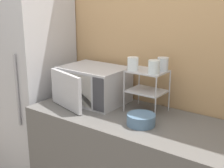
% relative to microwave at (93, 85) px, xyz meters
% --- Properties ---
extents(wall_back, '(8.00, 0.06, 2.60)m').
position_rel_microwave_xyz_m(wall_back, '(0.53, 0.30, 0.24)').
color(wall_back, tan).
rests_on(wall_back, ground_plane).
extents(microwave, '(0.54, 0.53, 0.30)m').
position_rel_microwave_xyz_m(microwave, '(0.00, 0.00, 0.00)').
color(microwave, '#ADADB2').
rests_on(microwave, counter).
extents(dish_rack, '(0.29, 0.23, 0.33)m').
position_rel_microwave_xyz_m(dish_rack, '(0.48, 0.08, 0.09)').
color(dish_rack, '#B2B2B7').
rests_on(dish_rack, counter).
extents(glass_front_left, '(0.08, 0.08, 0.10)m').
position_rel_microwave_xyz_m(glass_front_left, '(0.39, 0.02, 0.23)').
color(glass_front_left, silver).
rests_on(glass_front_left, dish_rack).
extents(glass_back_right, '(0.08, 0.08, 0.10)m').
position_rel_microwave_xyz_m(glass_back_right, '(0.57, 0.14, 0.23)').
color(glass_back_right, silver).
rests_on(glass_back_right, dish_rack).
extents(glass_front_right, '(0.08, 0.08, 0.10)m').
position_rel_microwave_xyz_m(glass_front_right, '(0.57, 0.02, 0.23)').
color(glass_front_right, silver).
rests_on(glass_front_right, dish_rack).
extents(bowl, '(0.20, 0.20, 0.08)m').
position_rel_microwave_xyz_m(bowl, '(0.59, -0.18, -0.11)').
color(bowl, slate).
rests_on(bowl, counter).
extents(refrigerator, '(0.66, 0.63, 1.81)m').
position_rel_microwave_xyz_m(refrigerator, '(-0.74, -0.04, -0.16)').
color(refrigerator, '#B7B7BC').
rests_on(refrigerator, ground_plane).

